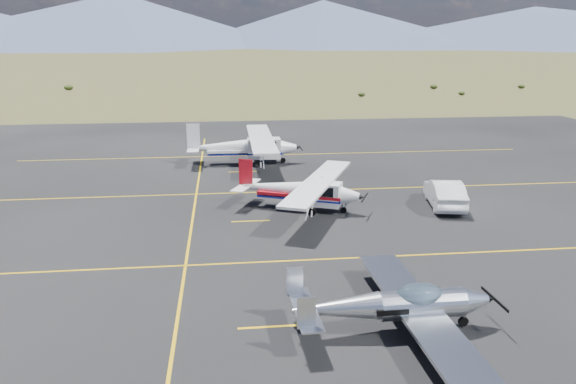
# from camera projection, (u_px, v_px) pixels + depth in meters

# --- Properties ---
(ground) EXTENTS (1600.00, 1600.00, 0.00)m
(ground) POSITION_uv_depth(u_px,v_px,m) (337.00, 279.00, 22.11)
(ground) COLOR #383D1C
(ground) RESTS_ON ground
(apron) EXTENTS (72.00, 72.00, 0.02)m
(apron) POSITION_uv_depth(u_px,v_px,m) (310.00, 222.00, 28.81)
(apron) COLOR black
(apron) RESTS_ON ground
(aircraft_low_wing) EXTENTS (6.45, 9.01, 1.97)m
(aircraft_low_wing) POSITION_uv_depth(u_px,v_px,m) (398.00, 305.00, 17.90)
(aircraft_low_wing) COLOR silver
(aircraft_low_wing) RESTS_ON apron
(aircraft_cessna) EXTENTS (7.51, 9.99, 2.62)m
(aircraft_cessna) POSITION_uv_depth(u_px,v_px,m) (300.00, 189.00, 30.62)
(aircraft_cessna) COLOR white
(aircraft_cessna) RESTS_ON apron
(aircraft_plain) EXTENTS (7.25, 12.09, 3.07)m
(aircraft_plain) POSITION_uv_depth(u_px,v_px,m) (245.00, 146.00, 41.54)
(aircraft_plain) COLOR white
(aircraft_plain) RESTS_ON apron
(sedan) EXTENTS (2.44, 4.87, 1.53)m
(sedan) POSITION_uv_depth(u_px,v_px,m) (445.00, 193.00, 31.26)
(sedan) COLOR white
(sedan) RESTS_ON apron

